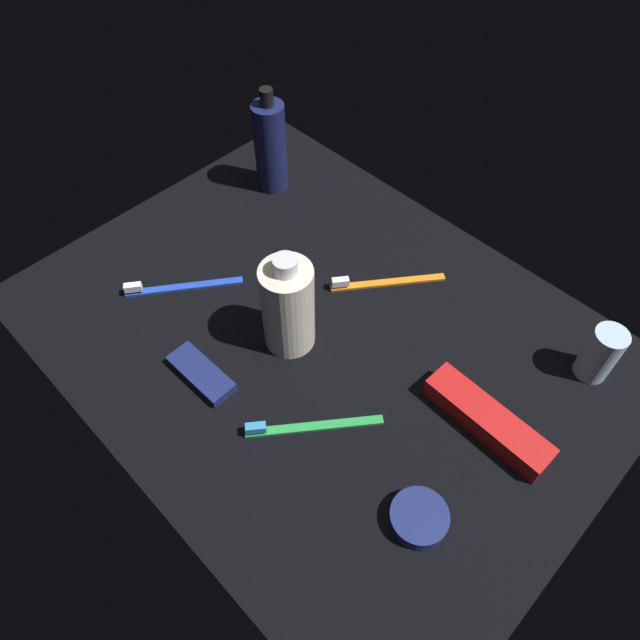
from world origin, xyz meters
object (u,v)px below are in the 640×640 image
object	(u,v)px
deodorant_stick	(600,354)
cream_tin_right	(419,518)
toothbrush_orange	(381,282)
lotion_bottle	(270,146)
bodywash_bottle	(288,306)
toothbrush_green	(306,426)
snack_bar_navy	(201,374)
toothpaste_box_red	(487,420)
toothbrush_blue	(177,286)
cream_tin_left	(293,283)

from	to	relation	value
deodorant_stick	cream_tin_right	bearing A→B (deg)	83.76
toothbrush_orange	cream_tin_right	bearing A→B (deg)	138.11
lotion_bottle	bodywash_bottle	world-z (taller)	lotion_bottle
toothbrush_green	snack_bar_navy	size ratio (longest dim) A/B	1.43
deodorant_stick	toothpaste_box_red	size ratio (longest dim) A/B	0.49
toothbrush_green	toothbrush_blue	bearing A→B (deg)	-4.64
deodorant_stick	toothbrush_green	size ratio (longest dim) A/B	0.58
cream_tin_left	deodorant_stick	bearing A→B (deg)	-155.17
lotion_bottle	toothpaste_box_red	distance (cm)	57.02
toothpaste_box_red	cream_tin_right	xyz separation A→B (cm)	(-1.69, 15.77, -0.53)
deodorant_stick	toothbrush_green	distance (cm)	40.30
deodorant_stick	toothpaste_box_red	xyz separation A→B (cm)	(5.30, 17.24, -2.70)
cream_tin_left	bodywash_bottle	bearing A→B (deg)	133.61
bodywash_bottle	toothbrush_blue	world-z (taller)	bodywash_bottle
deodorant_stick	toothbrush_orange	size ratio (longest dim) A/B	0.57
bodywash_bottle	toothbrush_green	bearing A→B (deg)	144.86
lotion_bottle	toothbrush_blue	size ratio (longest dim) A/B	1.22
bodywash_bottle	deodorant_stick	xyz separation A→B (cm)	(-33.41, -25.50, -3.11)
toothpaste_box_red	toothbrush_green	bearing A→B (deg)	47.57
toothpaste_box_red	cream_tin_left	xyz separation A→B (cm)	(34.75, 1.29, -0.52)
snack_bar_navy	toothbrush_orange	bearing A→B (deg)	-102.93
deodorant_stick	toothbrush_blue	world-z (taller)	deodorant_stick
cream_tin_left	cream_tin_right	xyz separation A→B (cm)	(-36.44, 14.48, -0.01)
toothpaste_box_red	cream_tin_right	distance (cm)	15.87
deodorant_stick	cream_tin_right	xyz separation A→B (cm)	(3.61, 33.01, -3.23)
toothbrush_blue	toothbrush_orange	bearing A→B (deg)	-133.32
toothbrush_green	cream_tin_left	bearing A→B (deg)	-39.61
toothpaste_box_red	cream_tin_right	bearing A→B (deg)	97.94
cream_tin_left	cream_tin_right	distance (cm)	39.21
toothbrush_green	cream_tin_right	size ratio (longest dim) A/B	2.14
cream_tin_right	lotion_bottle	bearing A→B (deg)	-26.85
toothbrush_blue	snack_bar_navy	bearing A→B (deg)	154.88
lotion_bottle	deodorant_stick	world-z (taller)	lotion_bottle
cream_tin_left	toothbrush_green	bearing A→B (deg)	140.39
deodorant_stick	toothbrush_orange	world-z (taller)	deodorant_stick
toothbrush_blue	toothbrush_green	bearing A→B (deg)	175.36
toothbrush_blue	cream_tin_left	size ratio (longest dim) A/B	2.55
bodywash_bottle	toothbrush_orange	size ratio (longest dim) A/B	1.10
deodorant_stick	toothpaste_box_red	bearing A→B (deg)	72.91
toothbrush_blue	cream_tin_left	distance (cm)	17.97
bodywash_bottle	snack_bar_navy	xyz separation A→B (cm)	(3.90, 13.04, -6.66)
snack_bar_navy	bodywash_bottle	bearing A→B (deg)	-107.77
cream_tin_right	toothbrush_green	bearing A→B (deg)	2.77
bodywash_bottle	cream_tin_left	xyz separation A→B (cm)	(6.63, -6.96, -6.33)
bodywash_bottle	toothbrush_orange	distance (cm)	18.53
lotion_bottle	toothbrush_orange	bearing A→B (deg)	171.90
toothpaste_box_red	cream_tin_left	distance (cm)	34.77
bodywash_bottle	toothpaste_box_red	bearing A→B (deg)	-163.63
deodorant_stick	cream_tin_right	distance (cm)	33.37
snack_bar_navy	toothpaste_box_red	bearing A→B (deg)	-147.49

